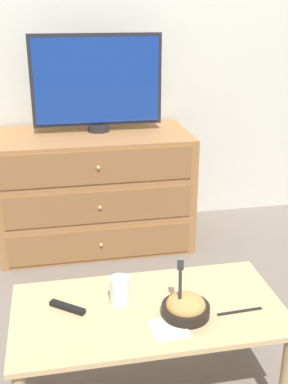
{
  "coord_description": "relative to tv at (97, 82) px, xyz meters",
  "views": [
    {
      "loc": [
        -0.27,
        -3.09,
        1.42
      ],
      "look_at": [
        0.08,
        -1.32,
        0.71
      ],
      "focal_mm": 45.0,
      "sensor_mm": 36.0,
      "label": 1
    }
  ],
  "objects": [
    {
      "name": "dresser",
      "position": [
        -0.04,
        -0.05,
        -0.64
      ],
      "size": [
        1.15,
        0.59,
        0.71
      ],
      "color": "#9E6B3D",
      "rests_on": "ground_plane"
    },
    {
      "name": "wall_back",
      "position": [
        0.0,
        0.29,
        0.3
      ],
      "size": [
        12.0,
        0.05,
        2.6
      ],
      "color": "silver",
      "rests_on": "ground_plane"
    },
    {
      "name": "takeout_bowl",
      "position": [
        0.15,
        -1.44,
        -0.58
      ],
      "size": [
        0.17,
        0.17,
        0.19
      ],
      "color": "black",
      "rests_on": "coffee_table"
    },
    {
      "name": "tv",
      "position": [
        0.0,
        0.0,
        0.0
      ],
      "size": [
        0.76,
        0.13,
        0.56
      ],
      "color": "#232328",
      "rests_on": "dresser"
    },
    {
      "name": "drink_cup",
      "position": [
        -0.07,
        -1.32,
        -0.57
      ],
      "size": [
        0.07,
        0.07,
        0.11
      ],
      "color": "beige",
      "rests_on": "coffee_table"
    },
    {
      "name": "coffee_table",
      "position": [
        0.03,
        -1.37,
        -0.67
      ],
      "size": [
        0.99,
        0.51,
        0.38
      ],
      "color": "tan",
      "rests_on": "ground_plane"
    },
    {
      "name": "napkin",
      "position": [
        0.08,
        -1.51,
        -0.62
      ],
      "size": [
        0.13,
        0.13,
        0.0
      ],
      "color": "silver",
      "rests_on": "coffee_table"
    },
    {
      "name": "remote_control",
      "position": [
        -0.26,
        -1.33,
        -0.61
      ],
      "size": [
        0.13,
        0.11,
        0.02
      ],
      "color": "black",
      "rests_on": "coffee_table"
    },
    {
      "name": "knife",
      "position": [
        0.35,
        -1.46,
        -0.61
      ],
      "size": [
        0.17,
        0.02,
        0.01
      ],
      "color": "black",
      "rests_on": "coffee_table"
    },
    {
      "name": "ground_plane",
      "position": [
        0.0,
        0.27,
        -1.0
      ],
      "size": [
        12.0,
        12.0,
        0.0
      ],
      "primitive_type": "plane",
      "color": "#70665B"
    }
  ]
}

